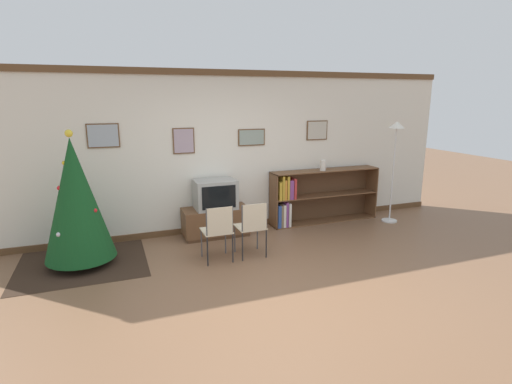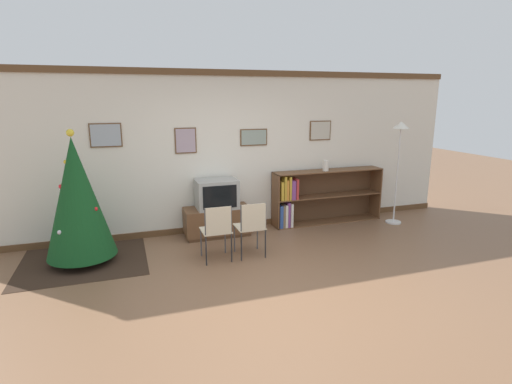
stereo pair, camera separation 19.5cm
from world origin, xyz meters
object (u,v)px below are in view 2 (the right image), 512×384
Objects in this scene: television at (217,194)px; folding_chair_right at (251,226)px; tv_console at (217,221)px; vase at (326,165)px; bookshelf at (311,198)px; folding_chair_left at (217,229)px; christmas_tree at (77,198)px; standing_lamp at (399,146)px.

television is 0.82× the size of folding_chair_right.
tv_console is 5.57× the size of vase.
television reaches higher than folding_chair_right.
bookshelf is at bearing 37.70° from folding_chair_right.
folding_chair_right reaches higher than tv_console.
folding_chair_left is at bearing -103.13° from television.
television is 1.13m from folding_chair_left.
television is at bearing 76.87° from folding_chair_left.
christmas_tree is 2.22m from tv_console.
vase reaches higher than television.
television is 2.04m from vase.
christmas_tree is at bearing -178.65° from standing_lamp.
standing_lamp is at bearing -6.62° from tv_console.
folding_chair_right is (0.25, -1.08, 0.23)m from tv_console.
standing_lamp is at bearing 11.41° from folding_chair_left.
christmas_tree is at bearing -171.19° from bookshelf.
television is 3.45× the size of vase.
standing_lamp reaches higher than folding_chair_right.
bookshelf is (3.81, 0.59, -0.44)m from christmas_tree.
christmas_tree reaches higher than folding_chair_left.
vase reaches higher than folding_chair_right.
folding_chair_right is at bearing -76.90° from tv_console.
folding_chair_right is (0.50, 0.00, 0.00)m from folding_chair_left.
bookshelf is at bearing 30.12° from folding_chair_left.
standing_lamp is (3.24, -0.37, 0.70)m from television.
television is 0.36× the size of standing_lamp.
christmas_tree reaches higher than bookshelf.
folding_chair_left is 2.33m from bookshelf.
vase is (4.06, 0.52, 0.15)m from christmas_tree.
christmas_tree is 5.31m from standing_lamp.
tv_console is (2.05, 0.50, -0.69)m from christmas_tree.
bookshelf reaches higher than folding_chair_right.
christmas_tree is 2.12m from television.
tv_console is 0.59× the size of standing_lamp.
bookshelf is (1.77, 0.09, -0.23)m from television.
bookshelf is 1.13× the size of standing_lamp.
folding_chair_right is at bearing -147.89° from vase.
bookshelf is at bearing 164.28° from vase.
folding_chair_left is (-0.25, -1.08, -0.24)m from television.
television is at bearing -179.29° from vase.
folding_chair_left is 2.59m from vase.
vase is 1.34m from standing_lamp.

